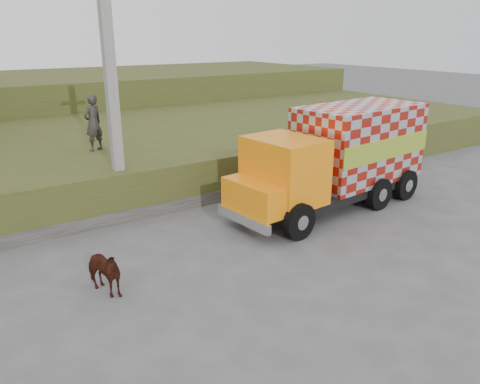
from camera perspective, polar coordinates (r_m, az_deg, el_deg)
ground at (r=11.62m, az=-1.45°, el=-8.91°), size 120.00×120.00×0.00m
embankment at (r=20.05m, az=-16.95°, el=4.54°), size 40.00×12.00×1.50m
embankment_far at (r=31.45m, az=-23.74°, el=10.09°), size 40.00×12.00×3.00m
retaining_strip at (r=14.36m, az=-17.38°, el=-3.36°), size 16.00×0.50×0.40m
utility_pole at (r=14.12m, az=-15.46°, el=12.74°), size 1.20×0.30×8.00m
cargo_truck at (r=15.35m, az=11.93°, el=4.23°), size 7.37×3.09×3.20m
cow at (r=10.63m, az=-16.53°, el=-9.30°), size 0.95×1.38×1.07m
pedestrian at (r=17.07m, az=-17.46°, el=8.03°), size 0.83×0.71×1.94m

